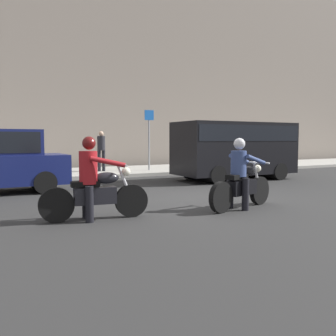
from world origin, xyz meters
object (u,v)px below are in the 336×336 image
object	(u,v)px
parked_van_black	(235,147)
pedestrian_bystander	(101,148)
motorcycle_with_rider_denim_blue	(241,180)
motorcycle_with_rider_crimson	(94,186)
street_sign_post	(149,134)

from	to	relation	value
parked_van_black	pedestrian_bystander	distance (m)	5.81
pedestrian_bystander	motorcycle_with_rider_denim_blue	bearing A→B (deg)	-88.79
motorcycle_with_rider_denim_blue	pedestrian_bystander	distance (m)	9.23
motorcycle_with_rider_crimson	motorcycle_with_rider_denim_blue	xyz separation A→B (m)	(3.20, -0.38, -0.01)
motorcycle_with_rider_crimson	pedestrian_bystander	distance (m)	9.34
motorcycle_with_rider_crimson	pedestrian_bystander	world-z (taller)	pedestrian_bystander
parked_van_black	motorcycle_with_rider_crimson	bearing A→B (deg)	-146.96
parked_van_black	street_sign_post	world-z (taller)	street_sign_post
motorcycle_with_rider_crimson	parked_van_black	bearing A→B (deg)	33.04
motorcycle_with_rider_crimson	parked_van_black	world-z (taller)	parked_van_black
motorcycle_with_rider_denim_blue	pedestrian_bystander	xyz separation A→B (m)	(-0.19, 9.21, 0.52)
parked_van_black	pedestrian_bystander	xyz separation A→B (m)	(-3.77, 4.43, -0.09)
motorcycle_with_rider_crimson	street_sign_post	world-z (taller)	street_sign_post
parked_van_black	street_sign_post	bearing A→B (deg)	113.11
pedestrian_bystander	street_sign_post	bearing A→B (deg)	-12.27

